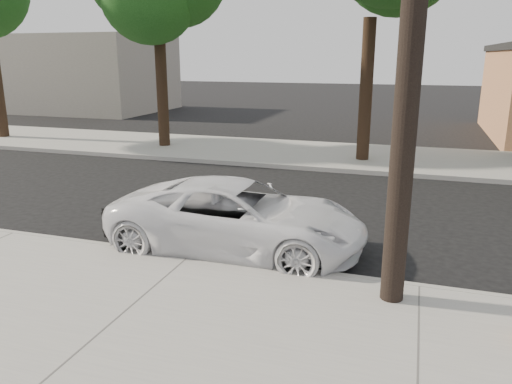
% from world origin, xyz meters
% --- Properties ---
extents(ground, '(120.00, 120.00, 0.00)m').
position_xyz_m(ground, '(0.00, 0.00, 0.00)').
color(ground, black).
rests_on(ground, ground).
extents(near_sidewalk, '(90.00, 4.40, 0.15)m').
position_xyz_m(near_sidewalk, '(0.00, -4.30, 0.07)').
color(near_sidewalk, gray).
rests_on(near_sidewalk, ground).
extents(far_sidewalk, '(90.00, 5.00, 0.15)m').
position_xyz_m(far_sidewalk, '(0.00, 8.50, 0.07)').
color(far_sidewalk, gray).
rests_on(far_sidewalk, ground).
extents(curb_near, '(90.00, 0.12, 0.16)m').
position_xyz_m(curb_near, '(0.00, -2.10, 0.07)').
color(curb_near, '#9E9B93').
rests_on(curb_near, ground).
extents(building_far, '(14.00, 8.00, 5.00)m').
position_xyz_m(building_far, '(-20.00, 20.00, 2.50)').
color(building_far, gray).
rests_on(building_far, ground).
extents(police_cruiser, '(4.95, 2.32, 1.37)m').
position_xyz_m(police_cruiser, '(0.62, -1.25, 0.68)').
color(police_cruiser, white).
rests_on(police_cruiser, ground).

